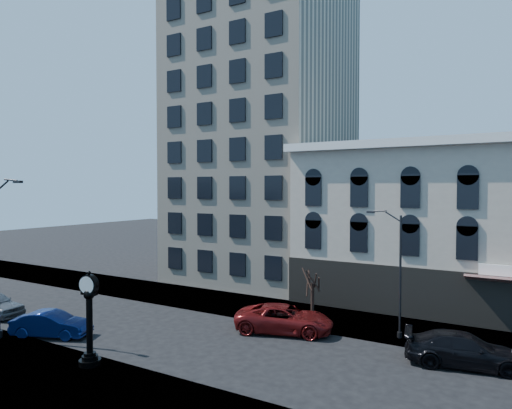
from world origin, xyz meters
The scene contains 12 objects.
ground centered at (0.00, 0.00, 0.00)m, with size 160.00×160.00×0.00m, color black.
sidewalk_far centered at (0.00, 8.00, 0.06)m, with size 160.00×6.00×0.12m, color gray.
sidewalk_near centered at (0.00, -8.00, 0.06)m, with size 160.00×6.00×0.12m, color gray.
cream_tower centered at (-6.11, 18.88, 19.32)m, with size 15.90×15.40×42.50m.
victorian_row centered at (12.00, 15.89, 6.00)m, with size 22.60×11.19×12.50m.
street_clock centered at (-1.77, -6.09, 2.28)m, with size 1.08×1.08×4.78m.
street_lamp_near centered at (-9.25, -5.93, 7.42)m, with size 2.50×0.52×9.67m.
street_lamp_far centered at (10.11, 6.29, 5.97)m, with size 2.00×0.47×7.75m.
bare_tree_far centered at (4.79, 6.75, 3.20)m, with size 2.39×2.39×4.10m.
car_near_b centered at (-7.73, -4.07, 0.77)m, with size 1.63×4.68×1.54m, color #0C194C.
car_far_a centered at (4.09, 3.95, 0.85)m, with size 2.82×6.12×1.70m, color maroon.
car_far_b centered at (14.48, 3.70, 0.84)m, with size 2.36×5.80×1.68m, color black.
Camera 1 is at (17.02, -21.34, 9.03)m, focal length 32.00 mm.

